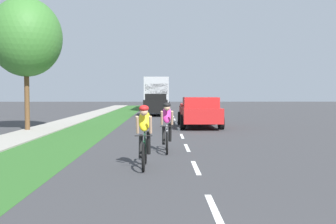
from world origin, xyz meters
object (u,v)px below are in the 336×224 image
cyclist_trailing (167,127)px  pickup_red (199,112)px  bus_silver (157,92)px  sedan_white (157,100)px  street_tree_near (26,37)px  suv_black (156,104)px  cyclist_lead (144,136)px

cyclist_trailing → pickup_red: 9.12m
pickup_red → bus_silver: size_ratio=0.44×
cyclist_trailing → sedan_white: (-1.03, 49.95, -0.04)m
cyclist_trailing → street_tree_near: size_ratio=0.26×
cyclist_trailing → sedan_white: size_ratio=0.40×
cyclist_trailing → suv_black: 19.95m
cyclist_lead → pickup_red: bearing=77.9°
cyclist_trailing → pickup_red: bearing=78.1°
street_tree_near → bus_silver: bearing=76.5°
pickup_red → bus_silver: (-2.65, 23.27, 1.15)m
suv_black → sedan_white: (-0.33, 30.01, -0.18)m
cyclist_lead → suv_black: suv_black is taller
cyclist_lead → bus_silver: bearing=90.3°
pickup_red → suv_black: (-2.57, 11.02, 0.12)m
bus_silver → sedan_white: bearing=90.8°
cyclist_trailing → street_tree_near: 10.45m
pickup_red → street_tree_near: street_tree_near is taller
suv_black → street_tree_near: bearing=-115.3°
sedan_white → street_tree_near: (-5.79, -42.98, 3.81)m
suv_black → sedan_white: bearing=90.6°
pickup_red → sedan_white: 41.13m
pickup_red → bus_silver: 23.45m
cyclist_lead → sedan_white: (-0.45, 52.53, -0.04)m
cyclist_lead → cyclist_trailing: (0.59, 2.57, 0.00)m
bus_silver → sedan_white: 17.80m
pickup_red → cyclist_trailing: bearing=-101.9°
cyclist_trailing → suv_black: suv_black is taller
cyclist_lead → pickup_red: pickup_red is taller
cyclist_lead → pickup_red: 11.76m
pickup_red → street_tree_near: bearing=-167.3°
street_tree_near → sedan_white: bearing=82.3°
cyclist_lead → sedan_white: size_ratio=0.40×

